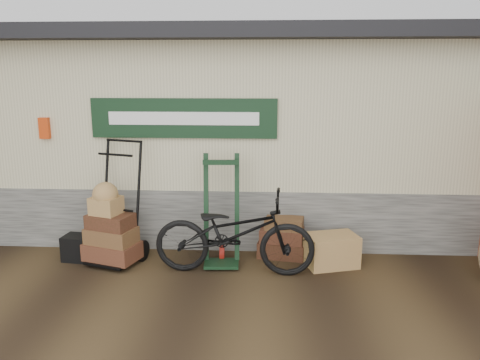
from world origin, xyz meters
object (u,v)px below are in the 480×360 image
suitcase_stack (282,237)px  black_trunk (77,248)px  porter_trolley (118,201)px  green_barrow (221,210)px  bicycle (234,229)px  wicker_hamper (331,250)px

suitcase_stack → black_trunk: size_ratio=1.85×
porter_trolley → black_trunk: 0.91m
black_trunk → green_barrow: bearing=0.1°
green_barrow → bicycle: (0.19, -0.31, -0.15)m
suitcase_stack → wicker_hamper: 0.73m
porter_trolley → wicker_hamper: porter_trolley is taller
suitcase_stack → bicycle: bearing=-136.1°
porter_trolley → suitcase_stack: porter_trolley is taller
wicker_hamper → bicycle: (-1.30, -0.31, 0.39)m
porter_trolley → black_trunk: porter_trolley is taller
green_barrow → bicycle: green_barrow is taller
wicker_hamper → black_trunk: size_ratio=1.89×
green_barrow → bicycle: size_ratio=0.73×
green_barrow → bicycle: 0.40m
green_barrow → black_trunk: green_barrow is taller
green_barrow → suitcase_stack: 1.00m
green_barrow → black_trunk: (-2.03, -0.00, -0.58)m
bicycle → black_trunk: bearing=84.6°
porter_trolley → suitcase_stack: size_ratio=2.61×
suitcase_stack → black_trunk: 2.89m
wicker_hamper → bicycle: bearing=-166.8°
bicycle → wicker_hamper: bearing=-74.2°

